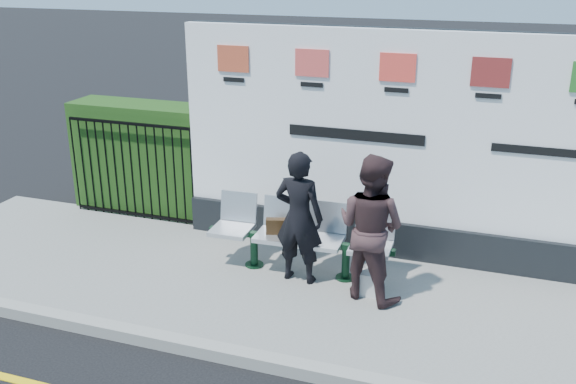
# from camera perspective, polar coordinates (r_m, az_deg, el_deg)

# --- Properties ---
(pavement) EXTENTS (14.00, 3.00, 0.12)m
(pavement) POSITION_cam_1_polar(r_m,az_deg,el_deg) (7.74, 11.38, -10.41)
(pavement) COLOR gray
(pavement) RESTS_ON ground
(billboard) EXTENTS (8.00, 0.30, 3.00)m
(billboard) POSITION_cam_1_polar(r_m,az_deg,el_deg) (8.40, 16.71, 1.79)
(billboard) COLOR black
(billboard) RESTS_ON pavement
(hedge) EXTENTS (2.35, 0.70, 1.70)m
(hedge) POSITION_cam_1_polar(r_m,az_deg,el_deg) (10.40, -12.45, 3.07)
(hedge) COLOR #1F4314
(hedge) RESTS_ON pavement
(railing) EXTENTS (2.05, 0.06, 1.54)m
(railing) POSITION_cam_1_polar(r_m,az_deg,el_deg) (10.06, -13.72, 1.91)
(railing) COLOR black
(railing) RESTS_ON pavement
(bench) EXTENTS (2.35, 0.67, 0.50)m
(bench) POSITION_cam_1_polar(r_m,az_deg,el_deg) (8.24, 0.98, -5.55)
(bench) COLOR #B9BDC2
(bench) RESTS_ON pavement
(woman_left) EXTENTS (0.64, 0.44, 1.68)m
(woman_left) POSITION_cam_1_polar(r_m,az_deg,el_deg) (7.82, 0.98, -2.28)
(woman_left) COLOR black
(woman_left) RESTS_ON pavement
(woman_right) EXTENTS (1.04, 0.92, 1.77)m
(woman_right) POSITION_cam_1_polar(r_m,az_deg,el_deg) (7.50, 7.37, -3.14)
(woman_right) COLOR #392527
(woman_right) RESTS_ON pavement
(handbag_brown) EXTENTS (0.28, 0.18, 0.20)m
(handbag_brown) POSITION_cam_1_polar(r_m,az_deg,el_deg) (8.18, -1.07, -3.06)
(handbag_brown) COLOR black
(handbag_brown) RESTS_ON bench
(carrier_bag_white) EXTENTS (0.29, 0.17, 0.29)m
(carrier_bag_white) POSITION_cam_1_polar(r_m,az_deg,el_deg) (7.82, 7.41, -8.12)
(carrier_bag_white) COLOR silver
(carrier_bag_white) RESTS_ON pavement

